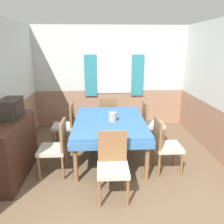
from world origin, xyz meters
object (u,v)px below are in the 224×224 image
Objects in this scene: vase at (113,117)px; dining_table at (110,125)px; chair_left_near at (56,146)px; chair_head_window at (108,114)px; tv at (11,109)px; sideboard at (11,149)px; chair_right_near at (164,144)px; chair_head_near at (113,163)px; chair_left_far at (66,123)px; chair_right_far at (150,122)px.

dining_table is at bearing 123.66° from vase.
chair_left_near and chair_head_window have the same top height.
tv is (-1.62, -0.40, 0.46)m from dining_table.
chair_head_window is (0.00, 1.15, -0.16)m from dining_table.
sideboard is (-1.63, -0.58, -0.18)m from dining_table.
sideboard is (-2.54, -0.03, -0.02)m from chair_right_near.
chair_head_near is 1.09m from chair_right_near.
sideboard is at bearing 92.29° from chair_left_near.
chair_right_far is (1.81, 0.00, 0.00)m from chair_left_far.
chair_left_far is at bearing 53.12° from tv.
chair_head_window is (0.91, 1.69, 0.00)m from chair_left_near.
vase is (0.05, -1.23, 0.34)m from chair_head_window.
sideboard is 7.94× the size of vase.
chair_head_near is (0.00, -1.15, -0.16)m from dining_table.
vase is (0.96, -0.63, 0.34)m from chair_left_far.
vase is at bearing -53.73° from chair_right_far.
sideboard reaches higher than chair_head_window.
chair_left_near is at bearing 2.29° from sideboard.
tv is (0.01, 0.17, 0.64)m from sideboard.
chair_left_far is 5.70× the size of vase.
chair_left_near is 1.12m from vase.
chair_head_window is at bearing -56.61° from chair_left_far.
tv is 2.91× the size of vase.
vase is at bearing -118.70° from chair_right_near.
chair_right_near is (1.81, -1.09, 0.00)m from chair_left_far.
dining_table is at bearing -90.00° from chair_head_near.
chair_right_near is at bearing -61.81° from chair_head_window.
chair_head_near is at bearing -151.81° from chair_left_far.
chair_head_near is 1.00× the size of chair_left_near.
tv is 1.73m from vase.
chair_left_far is 1.34m from tv.
dining_table is 10.83× the size of vase.
chair_right_far reaches higher than vase.
chair_right_near is 1.00× the size of chair_left_near.
chair_left_far is 1.09m from chair_head_window.
vase is (0.96, 0.47, 0.34)m from chair_left_near.
sideboard is (-1.63, 0.57, -0.02)m from chair_head_near.
sideboard is at bearing -19.22° from chair_head_near.
tv is (-2.53, 0.14, 0.61)m from chair_right_near.
chair_left_far reaches higher than vase.
tv is (-0.71, -0.95, 0.61)m from chair_left_far.
sideboard is (-2.54, -1.12, -0.02)m from chair_right_far.
vase is (0.05, 1.07, 0.34)m from chair_head_near.
sideboard is at bearing 147.19° from chair_left_far.
chair_right_near is 1.92m from chair_head_window.
chair_head_near is 1.00× the size of chair_right_far.
chair_left_far is 1.00× the size of chair_right_near.
tv is (-1.62, -1.55, 0.61)m from chair_head_window.
chair_right_near is 5.70× the size of vase.
chair_head_near is 1.12m from vase.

